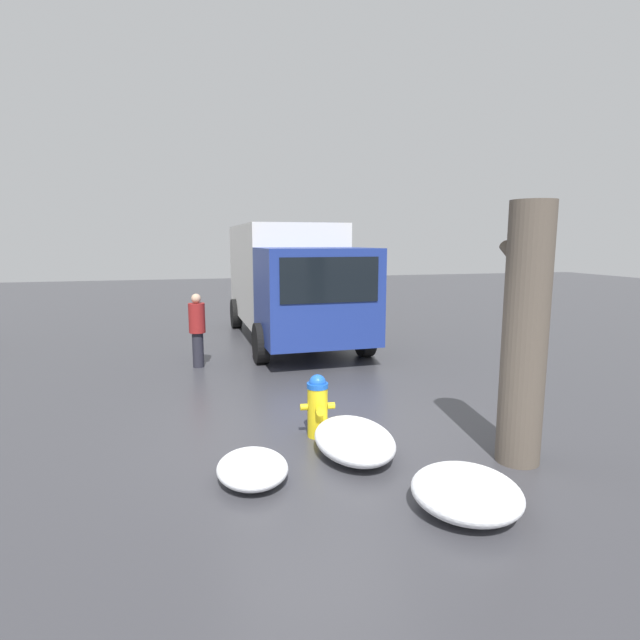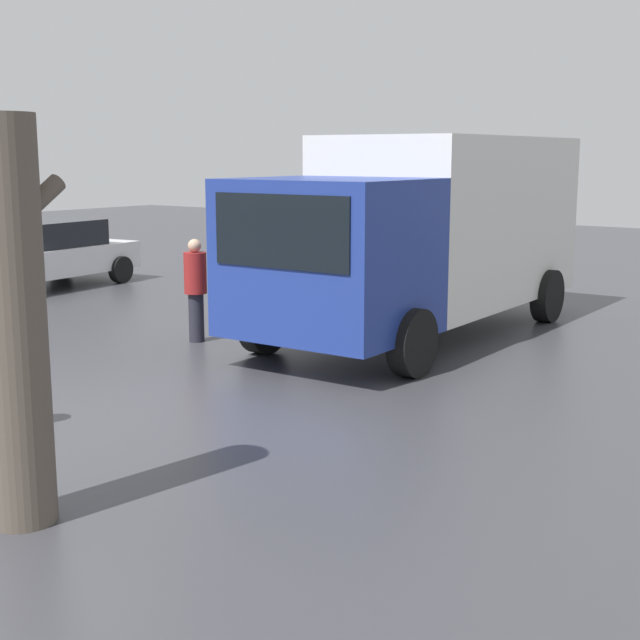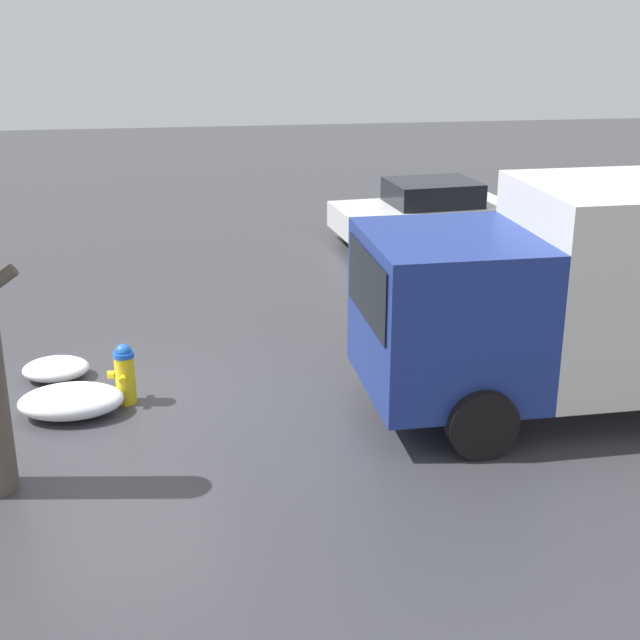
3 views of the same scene
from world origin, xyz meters
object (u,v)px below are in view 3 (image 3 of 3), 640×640
(parked_car, at_px, (426,211))
(pedestrian, at_px, (404,297))
(delivery_truck, at_px, (636,287))
(fire_hydrant, at_px, (125,373))

(parked_car, bearing_deg, pedestrian, 156.20)
(pedestrian, xyz_separation_m, parked_car, (2.16, 6.64, -0.13))
(delivery_truck, relative_size, pedestrian, 4.57)
(fire_hydrant, bearing_deg, delivery_truck, 177.10)
(parked_car, bearing_deg, fire_hydrant, 135.53)
(fire_hydrant, xyz_separation_m, delivery_truck, (6.96, -1.00, 1.23))
(delivery_truck, bearing_deg, parked_car, 1.40)
(fire_hydrant, relative_size, parked_car, 0.20)
(fire_hydrant, relative_size, delivery_truck, 0.12)
(fire_hydrant, bearing_deg, parked_car, -123.39)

